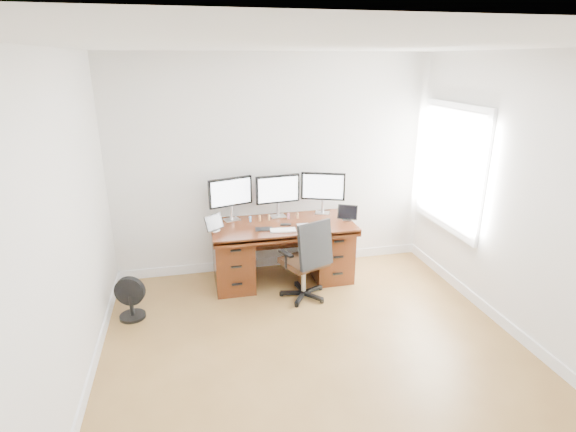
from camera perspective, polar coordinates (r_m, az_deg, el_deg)
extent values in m
plane|color=olive|center=(4.21, 4.77, -19.16)|extent=(4.50, 4.50, 0.00)
cube|color=white|center=(5.62, -1.69, 6.33)|extent=(4.00, 0.10, 2.70)
cube|color=white|center=(4.54, 30.14, 0.49)|extent=(0.10, 4.50, 2.70)
cube|color=white|center=(5.65, 19.97, 5.77)|extent=(0.04, 1.30, 1.50)
cube|color=white|center=(5.64, 19.80, 5.76)|extent=(0.01, 1.15, 1.35)
cube|color=#461E0E|center=(5.38, -0.70, -1.23)|extent=(1.70, 0.80, 0.05)
cube|color=#461E0E|center=(5.47, -6.99, -5.29)|extent=(0.45, 0.70, 0.70)
cube|color=#461E0E|center=(5.69, 5.23, -4.19)|extent=(0.45, 0.70, 0.70)
cube|color=black|center=(5.73, -1.32, -2.31)|extent=(0.74, 0.03, 0.40)
cylinder|color=black|center=(5.30, 1.96, -9.77)|extent=(0.67, 0.67, 0.07)
cylinder|color=silver|center=(5.20, 1.99, -7.65)|extent=(0.06, 0.06, 0.37)
cube|color=black|center=(5.12, 2.01, -5.81)|extent=(0.57, 0.56, 0.06)
cube|color=black|center=(4.86, 3.50, -3.69)|extent=(0.41, 0.20, 0.51)
cube|color=black|center=(4.91, -0.28, -4.78)|extent=(0.14, 0.22, 0.03)
cube|color=black|center=(5.19, 4.22, -3.47)|extent=(0.14, 0.22, 0.03)
cylinder|color=black|center=(5.18, -19.11, -11.92)|extent=(0.27, 0.27, 0.03)
cylinder|color=black|center=(5.12, -19.27, -10.67)|extent=(0.05, 0.05, 0.23)
cylinder|color=black|center=(5.04, -19.47, -9.08)|extent=(0.32, 0.15, 0.32)
cube|color=silver|center=(5.54, -7.17, -0.44)|extent=(0.21, 0.19, 0.01)
cylinder|color=silver|center=(5.51, -7.21, 0.39)|extent=(0.04, 0.04, 0.18)
cube|color=black|center=(5.43, -7.32, 3.04)|extent=(0.54, 0.19, 0.35)
cube|color=white|center=(5.41, -7.24, 2.99)|extent=(0.48, 0.15, 0.30)
cube|color=silver|center=(5.62, -1.28, 0.00)|extent=(0.19, 0.16, 0.01)
cylinder|color=silver|center=(5.59, -1.29, 0.82)|extent=(0.04, 0.04, 0.18)
cube|color=black|center=(5.51, -1.31, 3.43)|extent=(0.55, 0.09, 0.35)
cube|color=white|center=(5.49, -1.25, 3.38)|extent=(0.50, 0.05, 0.30)
cube|color=silver|center=(5.75, 4.39, 0.42)|extent=(0.22, 0.19, 0.01)
cylinder|color=silver|center=(5.73, 4.41, 1.22)|extent=(0.04, 0.04, 0.18)
cube|color=black|center=(5.65, 4.48, 3.78)|extent=(0.53, 0.23, 0.35)
cube|color=white|center=(5.63, 4.46, 3.73)|extent=(0.47, 0.18, 0.30)
cube|color=silver|center=(5.22, -9.31, -1.77)|extent=(0.13, 0.12, 0.01)
cube|color=black|center=(5.19, -9.36, -0.80)|extent=(0.23, 0.20, 0.17)
cube|color=silver|center=(5.54, 7.55, -0.46)|extent=(0.13, 0.12, 0.01)
cube|color=black|center=(5.51, 7.59, 0.47)|extent=(0.24, 0.17, 0.17)
cube|color=white|center=(5.15, -0.64, -1.80)|extent=(0.30, 0.16, 0.01)
cube|color=silver|center=(5.29, 2.01, -1.24)|extent=(0.15, 0.15, 0.01)
cube|color=black|center=(5.20, -3.09, -1.66)|extent=(0.21, 0.15, 0.01)
cube|color=black|center=(5.33, -0.29, -1.08)|extent=(0.14, 0.09, 0.01)
cylinder|color=#65A3E9|center=(5.44, -4.82, -0.50)|extent=(0.02, 0.02, 0.05)
sphere|color=#65A3E9|center=(5.43, -4.83, -0.15)|extent=(0.03, 0.03, 0.03)
cylinder|color=#E49550|center=(5.46, -3.58, -0.41)|extent=(0.02, 0.02, 0.05)
sphere|color=#E49550|center=(5.45, -3.59, -0.06)|extent=(0.03, 0.03, 0.03)
cylinder|color=tan|center=(5.48, -2.43, -0.32)|extent=(0.02, 0.02, 0.05)
sphere|color=tan|center=(5.46, -2.44, 0.02)|extent=(0.03, 0.03, 0.03)
cylinder|color=pink|center=(5.52, 0.06, -0.13)|extent=(0.02, 0.02, 0.05)
sphere|color=pink|center=(5.51, 0.06, 0.21)|extent=(0.03, 0.03, 0.03)
cylinder|color=olive|center=(5.55, 1.21, -0.05)|extent=(0.02, 0.02, 0.05)
sphere|color=olive|center=(5.54, 1.21, 0.29)|extent=(0.03, 0.03, 0.03)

